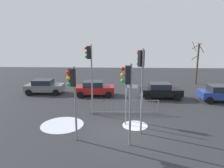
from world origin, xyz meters
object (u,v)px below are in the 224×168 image
Objects in this scene: car_black_mid at (161,90)px; car_red_trailing at (94,88)px; traffic_light_rear_left at (90,64)px; car_blue_far at (221,93)px; bare_tree_left at (197,62)px; traffic_light_foreground_left at (73,88)px; car_grey_near at (44,86)px; traffic_light_rear_right at (128,87)px; traffic_light_mid_right at (141,73)px; direction_sign_post at (127,100)px.

car_black_mid is 0.98× the size of car_red_trailing.
traffic_light_rear_left is 1.34× the size of car_blue_far.
traffic_light_rear_left is 0.97× the size of bare_tree_left.
traffic_light_foreground_left is 10.92m from car_black_mid.
car_blue_far is at bearing -9.54° from car_grey_near.
car_black_mid is (6.25, 8.68, -2.22)m from traffic_light_foreground_left.
bare_tree_left reaches higher than car_blue_far.
car_blue_far is at bearing -113.33° from traffic_light_foreground_left.
bare_tree_left is (9.21, 15.94, -0.39)m from traffic_light_rear_right.
car_blue_far is at bearing -94.10° from bare_tree_left.
traffic_light_mid_right is 12.87m from car_grey_near.
car_grey_near is at bearing 60.96° from traffic_light_rear_left.
car_blue_far is 8.01m from bare_tree_left.
traffic_light_foreground_left is at bearing -146.00° from car_blue_far.
direction_sign_post is 11.31m from car_grey_near.
car_blue_far is at bearing -54.69° from traffic_light_rear_left.
traffic_light_foreground_left reaches higher than direction_sign_post.
traffic_light_mid_right is 1.27× the size of car_red_trailing.
traffic_light_mid_right is (3.33, -2.90, -0.11)m from traffic_light_rear_left.
traffic_light_rear_right is 9.90m from car_black_mid.
traffic_light_foreground_left is at bearing -167.13° from traffic_light_rear_left.
traffic_light_rear_right is 12.15m from car_blue_far.
traffic_light_mid_right reaches higher than car_black_mid.
car_grey_near is (-8.29, 7.64, -0.89)m from direction_sign_post.
car_red_trailing is at bearing 172.81° from car_black_mid.
traffic_light_foreground_left is at bearing 76.18° from traffic_light_rear_right.
car_red_trailing is 11.69m from car_blue_far.
bare_tree_left reaches higher than traffic_light_foreground_left.
direction_sign_post is 16.20m from bare_tree_left.
car_red_trailing is at bearing -9.23° from car_grey_near.
traffic_light_foreground_left is 3.86m from traffic_light_mid_right.
car_grey_near is at bearing 169.87° from car_red_trailing.
direction_sign_post is at bearing -70.37° from car_red_trailing.
car_grey_near is at bearing 102.96° from traffic_light_mid_right.
traffic_light_mid_right is 1.16× the size of traffic_light_rear_right.
bare_tree_left reaches higher than car_grey_near.
car_grey_near is 17.01m from car_blue_far.
car_red_trailing is (-0.13, 9.34, -2.22)m from traffic_light_foreground_left.
direction_sign_post is 0.76× the size of car_grey_near.
traffic_light_rear_right is at bearing -53.83° from car_grey_near.
traffic_light_mid_right is 1.68× the size of direction_sign_post.
traffic_light_rear_left is 6.01m from car_red_trailing.
traffic_light_mid_right is 10.71m from car_blue_far.
traffic_light_foreground_left is 1.05× the size of car_red_trailing.
traffic_light_rear_left reaches higher than direction_sign_post.
traffic_light_rear_left reaches higher than traffic_light_foreground_left.
bare_tree_left is (9.15, 13.33, 1.08)m from direction_sign_post.
direction_sign_post is 7.26m from car_black_mid.
traffic_light_mid_right is at bearing -35.04° from traffic_light_rear_right.
traffic_light_rear_left is 12.19m from car_blue_far.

